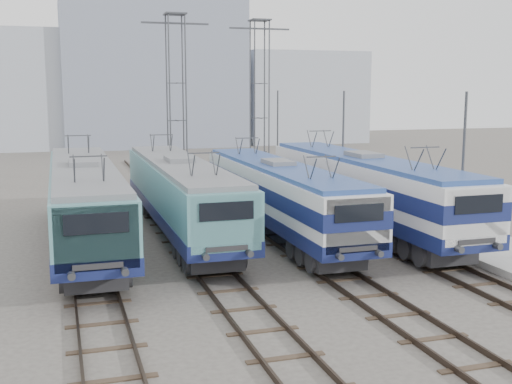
% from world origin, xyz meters
% --- Properties ---
extents(ground, '(160.00, 160.00, 0.00)m').
position_xyz_m(ground, '(0.00, 0.00, 0.00)').
color(ground, '#514C47').
extents(platform, '(4.00, 70.00, 0.30)m').
position_xyz_m(platform, '(10.20, 8.00, 0.15)').
color(platform, '#9E9E99').
rests_on(platform, ground).
extents(locomotive_far_left, '(2.92, 18.43, 3.47)m').
position_xyz_m(locomotive_far_left, '(-6.75, 8.01, 2.29)').
color(locomotive_far_left, '#151D51').
rests_on(locomotive_far_left, ground).
extents(locomotive_center_left, '(2.85, 17.99, 3.39)m').
position_xyz_m(locomotive_center_left, '(-2.25, 8.93, 2.24)').
color(locomotive_center_left, '#151D51').
rests_on(locomotive_center_left, ground).
extents(locomotive_center_right, '(2.75, 17.39, 3.27)m').
position_xyz_m(locomotive_center_right, '(2.25, 7.42, 2.23)').
color(locomotive_center_right, '#151D51').
rests_on(locomotive_center_right, ground).
extents(locomotive_far_right, '(2.93, 18.56, 3.49)m').
position_xyz_m(locomotive_far_right, '(6.75, 7.41, 2.36)').
color(locomotive_far_right, '#151D51').
rests_on(locomotive_far_right, ground).
extents(catenary_tower_west, '(4.50, 1.20, 12.00)m').
position_xyz_m(catenary_tower_west, '(0.00, 22.00, 6.64)').
color(catenary_tower_west, '#3F4247').
rests_on(catenary_tower_west, ground).
extents(catenary_tower_east, '(4.50, 1.20, 12.00)m').
position_xyz_m(catenary_tower_east, '(6.50, 24.00, 6.64)').
color(catenary_tower_east, '#3F4247').
rests_on(catenary_tower_east, ground).
extents(mast_front, '(0.12, 0.12, 7.00)m').
position_xyz_m(mast_front, '(8.60, 2.00, 3.50)').
color(mast_front, '#3F4247').
rests_on(mast_front, ground).
extents(mast_mid, '(0.12, 0.12, 7.00)m').
position_xyz_m(mast_mid, '(8.60, 14.00, 3.50)').
color(mast_mid, '#3F4247').
rests_on(mast_mid, ground).
extents(mast_rear, '(0.12, 0.12, 7.00)m').
position_xyz_m(mast_rear, '(8.60, 26.00, 3.50)').
color(mast_rear, '#3F4247').
rests_on(mast_rear, ground).
extents(building_west, '(18.00, 12.00, 14.00)m').
position_xyz_m(building_west, '(-14.00, 62.00, 7.00)').
color(building_west, '#A6ADBA').
rests_on(building_west, ground).
extents(building_center, '(22.00, 14.00, 18.00)m').
position_xyz_m(building_center, '(4.00, 62.00, 9.00)').
color(building_center, gray).
rests_on(building_center, ground).
extents(building_east, '(16.00, 12.00, 12.00)m').
position_xyz_m(building_east, '(24.00, 62.00, 6.00)').
color(building_east, '#A6ADBA').
rests_on(building_east, ground).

